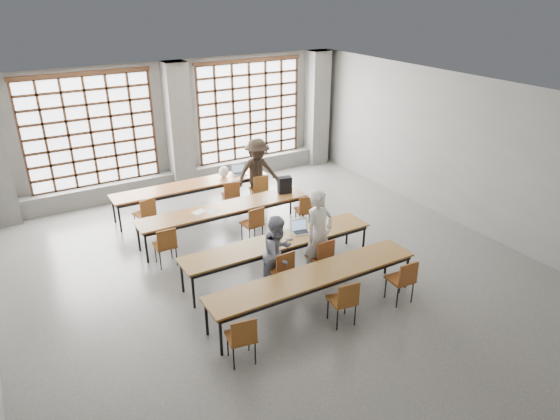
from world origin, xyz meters
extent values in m
plane|color=#51514F|center=(0.00, 0.00, 0.00)|extent=(11.00, 11.00, 0.00)
plane|color=silver|center=(0.00, 0.00, 3.50)|extent=(11.00, 11.00, 0.00)
plane|color=slate|center=(0.00, 5.50, 1.75)|extent=(10.00, 0.00, 10.00)
plane|color=slate|center=(0.00, -5.50, 1.75)|extent=(10.00, 0.00, 10.00)
plane|color=slate|center=(5.00, 0.00, 1.75)|extent=(0.00, 11.00, 11.00)
cube|color=#565653|center=(0.00, 5.22, 1.75)|extent=(0.60, 0.55, 3.50)
cube|color=#565653|center=(4.50, 5.22, 1.75)|extent=(0.60, 0.55, 3.50)
cube|color=white|center=(-2.25, 5.48, 1.90)|extent=(3.20, 0.02, 2.80)
cube|color=black|center=(-2.25, 5.40, 1.90)|extent=(3.20, 0.05, 2.80)
cube|color=black|center=(-2.25, 5.40, 0.45)|extent=(3.32, 0.07, 0.10)
cube|color=black|center=(-2.25, 5.40, 3.35)|extent=(3.32, 0.07, 0.10)
cube|color=white|center=(2.25, 5.48, 1.90)|extent=(3.20, 0.02, 2.80)
cube|color=black|center=(2.25, 5.40, 1.90)|extent=(3.20, 0.05, 2.80)
cube|color=black|center=(2.25, 5.40, 0.45)|extent=(3.32, 0.07, 0.10)
cube|color=black|center=(2.25, 5.40, 3.35)|extent=(3.32, 0.07, 0.10)
cube|color=#565653|center=(0.00, 5.30, 0.25)|extent=(9.80, 0.35, 0.50)
cube|color=brown|center=(-0.33, 3.61, 0.71)|extent=(4.00, 0.70, 0.04)
cube|color=black|center=(-0.33, 3.61, 0.65)|extent=(3.90, 0.64, 0.08)
cylinder|color=black|center=(-2.25, 3.32, 0.34)|extent=(0.05, 0.05, 0.69)
cylinder|color=black|center=(-2.25, 3.90, 0.34)|extent=(0.05, 0.05, 0.69)
cylinder|color=black|center=(1.59, 3.32, 0.34)|extent=(0.05, 0.05, 0.69)
cylinder|color=black|center=(1.59, 3.90, 0.34)|extent=(0.05, 0.05, 0.69)
cube|color=brown|center=(-0.20, 1.90, 0.71)|extent=(4.00, 0.70, 0.04)
cube|color=black|center=(-0.20, 1.90, 0.65)|extent=(3.90, 0.64, 0.08)
cylinder|color=black|center=(-2.12, 1.61, 0.34)|extent=(0.05, 0.05, 0.69)
cylinder|color=black|center=(-2.12, 2.19, 0.34)|extent=(0.05, 0.05, 0.69)
cylinder|color=black|center=(1.72, 1.61, 0.34)|extent=(0.05, 0.05, 0.69)
cylinder|color=black|center=(1.72, 2.19, 0.34)|extent=(0.05, 0.05, 0.69)
cube|color=brown|center=(0.06, -0.09, 0.71)|extent=(4.00, 0.70, 0.04)
cube|color=black|center=(0.06, -0.09, 0.65)|extent=(3.90, 0.64, 0.08)
cylinder|color=black|center=(-1.86, -0.38, 0.34)|extent=(0.05, 0.05, 0.69)
cylinder|color=black|center=(-1.86, 0.20, 0.34)|extent=(0.05, 0.05, 0.69)
cylinder|color=black|center=(1.98, -0.38, 0.34)|extent=(0.05, 0.05, 0.69)
cylinder|color=black|center=(1.98, 0.20, 0.34)|extent=(0.05, 0.05, 0.69)
cube|color=brown|center=(-0.03, -1.49, 0.71)|extent=(4.00, 0.70, 0.04)
cube|color=black|center=(-0.03, -1.49, 0.65)|extent=(3.90, 0.64, 0.08)
cylinder|color=black|center=(-1.95, -1.78, 0.34)|extent=(0.05, 0.05, 0.69)
cylinder|color=black|center=(-1.95, -1.20, 0.34)|extent=(0.05, 0.05, 0.69)
cylinder|color=black|center=(1.89, -1.78, 0.34)|extent=(0.05, 0.05, 0.69)
cylinder|color=black|center=(1.89, -1.20, 0.34)|extent=(0.05, 0.05, 0.69)
cube|color=brown|center=(-1.73, 3.06, 0.45)|extent=(0.52, 0.52, 0.04)
cube|color=brown|center=(-1.67, 2.87, 0.68)|extent=(0.39, 0.14, 0.40)
cylinder|color=black|center=(-1.73, 3.06, 0.23)|extent=(0.02, 0.02, 0.45)
cube|color=brown|center=(0.47, 3.06, 0.45)|extent=(0.50, 0.50, 0.04)
cube|color=brown|center=(0.43, 2.86, 0.68)|extent=(0.40, 0.11, 0.40)
cylinder|color=black|center=(0.47, 3.06, 0.23)|extent=(0.02, 0.02, 0.45)
cube|color=brown|center=(1.27, 3.06, 0.45)|extent=(0.48, 0.48, 0.04)
cube|color=brown|center=(1.24, 2.86, 0.68)|extent=(0.40, 0.09, 0.40)
cylinder|color=black|center=(1.27, 3.06, 0.23)|extent=(0.02, 0.02, 0.45)
cube|color=brown|center=(-1.80, 1.35, 0.45)|extent=(0.43, 0.43, 0.04)
cube|color=brown|center=(-1.80, 1.15, 0.68)|extent=(0.40, 0.04, 0.40)
cylinder|color=black|center=(-1.80, 1.35, 0.23)|extent=(0.02, 0.02, 0.45)
cube|color=brown|center=(0.20, 1.35, 0.45)|extent=(0.45, 0.45, 0.04)
cube|color=brown|center=(0.22, 1.15, 0.68)|extent=(0.40, 0.06, 0.40)
cylinder|color=black|center=(0.20, 1.35, 0.23)|extent=(0.02, 0.02, 0.45)
cube|color=brown|center=(1.60, 1.35, 0.45)|extent=(0.51, 0.51, 0.04)
cube|color=brown|center=(1.55, 1.16, 0.68)|extent=(0.39, 0.13, 0.40)
cylinder|color=black|center=(1.60, 1.35, 0.23)|extent=(0.02, 0.02, 0.45)
cube|color=brown|center=(-0.24, -0.64, 0.45)|extent=(0.44, 0.44, 0.04)
cube|color=brown|center=(-0.23, -0.84, 0.68)|extent=(0.40, 0.05, 0.40)
cylinder|color=black|center=(-0.24, -0.64, 0.23)|extent=(0.02, 0.02, 0.45)
cube|color=brown|center=(0.66, -0.64, 0.45)|extent=(0.44, 0.44, 0.04)
cube|color=brown|center=(0.67, -0.84, 0.68)|extent=(0.40, 0.05, 0.40)
cylinder|color=black|center=(0.66, -0.64, 0.23)|extent=(0.02, 0.02, 0.45)
cube|color=brown|center=(-1.73, -2.04, 0.45)|extent=(0.48, 0.48, 0.04)
cube|color=brown|center=(-1.76, -2.23, 0.68)|extent=(0.40, 0.10, 0.40)
cylinder|color=black|center=(-1.73, -2.04, 0.23)|extent=(0.02, 0.02, 0.45)
cube|color=brown|center=(0.17, -2.04, 0.45)|extent=(0.47, 0.47, 0.04)
cube|color=brown|center=(0.15, -2.24, 0.68)|extent=(0.40, 0.08, 0.40)
cylinder|color=black|center=(0.17, -2.04, 0.23)|extent=(0.02, 0.02, 0.45)
cube|color=maroon|center=(1.47, -2.04, 0.45)|extent=(0.44, 0.44, 0.04)
cube|color=maroon|center=(1.46, -2.24, 0.68)|extent=(0.40, 0.05, 0.40)
cylinder|color=black|center=(1.47, -2.04, 0.23)|extent=(0.02, 0.02, 0.45)
imported|color=silver|center=(0.66, -0.59, 0.92)|extent=(0.75, 0.58, 1.83)
imported|color=#171F47|center=(-0.24, -0.59, 0.76)|extent=(0.91, 0.82, 1.52)
imported|color=black|center=(1.27, 3.11, 0.90)|extent=(1.16, 0.67, 1.79)
cube|color=#ADADB2|center=(0.61, -0.04, 0.74)|extent=(0.40, 0.32, 0.02)
cube|color=black|center=(0.61, -0.05, 0.75)|extent=(0.33, 0.23, 0.00)
cube|color=#ADADB2|center=(0.64, 0.10, 0.86)|extent=(0.37, 0.13, 0.26)
cube|color=#87B2E9|center=(0.63, 0.09, 0.83)|extent=(0.31, 0.10, 0.21)
cube|color=#B5B5BA|center=(1.02, 3.66, 0.74)|extent=(0.40, 0.32, 0.02)
cube|color=black|center=(1.02, 3.65, 0.75)|extent=(0.33, 0.23, 0.00)
cube|color=#B5B5BA|center=(1.05, 3.80, 0.86)|extent=(0.37, 0.13, 0.26)
cube|color=#86AFE7|center=(1.05, 3.79, 0.83)|extent=(0.31, 0.11, 0.21)
ellipsoid|color=white|center=(1.01, -0.11, 0.75)|extent=(0.10, 0.07, 0.04)
cube|color=green|center=(0.01, -0.01, 0.78)|extent=(0.25, 0.10, 0.09)
cube|color=black|center=(0.24, -0.19, 0.74)|extent=(0.14, 0.09, 0.01)
cube|color=silver|center=(-0.80, 1.95, 0.73)|extent=(0.35, 0.30, 0.00)
cube|color=silver|center=(-0.50, 1.85, 0.73)|extent=(0.33, 0.26, 0.00)
cube|color=black|center=(1.40, 1.95, 0.93)|extent=(0.35, 0.26, 0.40)
ellipsoid|color=silver|center=(0.57, 3.66, 0.87)|extent=(0.29, 0.25, 0.29)
cube|color=#AA2C14|center=(-1.73, -2.04, 0.50)|extent=(0.22, 0.15, 0.06)
camera|label=1|loc=(-4.26, -7.59, 5.34)|focal=32.00mm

